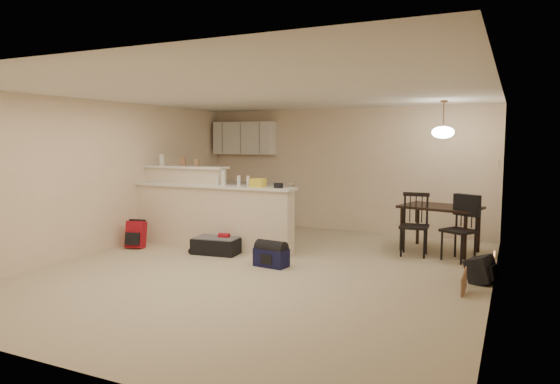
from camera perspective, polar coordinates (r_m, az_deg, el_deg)
The scene contains 23 objects.
room at distance 7.06m, azimuth -1.70°, elevation 1.05°, with size 7.00×7.02×2.50m.
breakfast_bar at distance 8.86m, azimuth -8.95°, elevation -2.20°, with size 3.08×0.58×1.39m.
upper_cabinets at distance 11.00m, azimuth -4.08°, elevation 6.17°, with size 1.40×0.34×0.70m, color white.
kitchen_counter at distance 10.88m, azimuth -3.44°, elevation -1.48°, with size 1.80×0.60×0.90m, color white.
thermostat at distance 7.82m, azimuth 23.79°, elevation 2.86°, with size 0.02×0.12×0.12m, color beige.
jar at distance 9.46m, azimuth -13.35°, elevation 3.59°, with size 0.10×0.10×0.20m, color silver.
cereal_box at distance 9.18m, azimuth -11.07°, elevation 3.44°, with size 0.10×0.07×0.16m, color #91694B.
small_box at distance 9.00m, azimuth -9.48°, elevation 3.30°, with size 0.08×0.06×0.12m, color #91694B.
bottle_a at distance 8.46m, azimuth -6.51°, elevation 1.62°, with size 0.07×0.07×0.26m, color silver.
bottle_b at distance 8.30m, azimuth -4.74°, elevation 1.28°, with size 0.06×0.06×0.18m, color silver.
bag_lump at distance 8.13m, azimuth -2.55°, elevation 1.06°, with size 0.22×0.18×0.14m, color #91694B.
pouch at distance 7.97m, azimuth -0.18°, elevation 0.74°, with size 0.12×0.10×0.08m, color #91694B.
extra_item_x at distance 8.22m, azimuth -3.67°, elevation 1.24°, with size 0.05×0.05×0.18m, color silver.
extra_item_y at distance 8.52m, azimuth -7.20°, elevation 1.33°, with size 0.06×0.06×0.17m, color silver.
dining_table at distance 8.71m, azimuth 17.85°, elevation -2.13°, with size 1.38×1.08×0.76m.
pendant_lamp at distance 8.64m, azimuth 18.13°, elevation 6.56°, with size 0.36×0.36×0.62m.
dining_chair_near at distance 8.30m, azimuth 15.10°, elevation -3.63°, with size 0.44×0.42×1.00m, color black, non-canonical shape.
dining_chair_far at distance 8.14m, azimuth 19.77°, elevation -3.98°, with size 0.44×0.42×1.00m, color black, non-canonical shape.
suitcase at distance 8.30m, azimuth -7.19°, elevation -6.11°, with size 0.75×0.49×0.25m, color black.
red_backpack at distance 8.98m, azimuth -16.14°, elevation -4.70°, with size 0.31×0.19×0.46m, color #A3121F.
navy_duffel at distance 7.40m, azimuth -1.01°, elevation -7.49°, with size 0.49×0.27×0.27m, color #13153D.
black_daypack at distance 7.08m, azimuth 22.02°, elevation -8.25°, with size 0.38×0.27×0.33m, color black.
cardboard_sheet at distance 6.49m, azimuth 20.26°, elevation -9.74°, with size 0.36×0.02×0.28m, color #91694B.
Camera 1 is at (3.19, -6.26, 1.85)m, focal length 32.00 mm.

